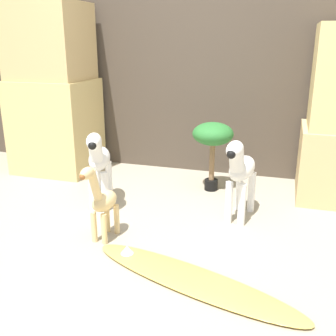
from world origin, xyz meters
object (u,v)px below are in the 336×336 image
at_px(potted_palm_front, 213,137).
at_px(giraffe_figurine, 102,201).
at_px(zebra_right, 240,171).
at_px(surfboard, 190,278).
at_px(zebra_left, 99,161).

bearing_deg(potted_palm_front, giraffe_figurine, -114.64).
relative_size(zebra_right, surfboard, 0.48).
height_order(zebra_right, potted_palm_front, zebra_right).
bearing_deg(zebra_right, surfboard, -99.79).
bearing_deg(zebra_right, zebra_left, -176.18).
bearing_deg(giraffe_figurine, zebra_left, 118.06).
height_order(zebra_left, potted_palm_front, zebra_left).
bearing_deg(zebra_left, giraffe_figurine, -61.94).
bearing_deg(zebra_left, surfboard, -40.67).
relative_size(potted_palm_front, surfboard, 0.45).
xyz_separation_m(zebra_left, surfboard, (0.91, -0.78, -0.36)).
distance_m(zebra_left, giraffe_figurine, 0.56).
relative_size(zebra_left, potted_palm_front, 1.05).
relative_size(giraffe_figurine, potted_palm_front, 0.90).
relative_size(zebra_left, giraffe_figurine, 1.17).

